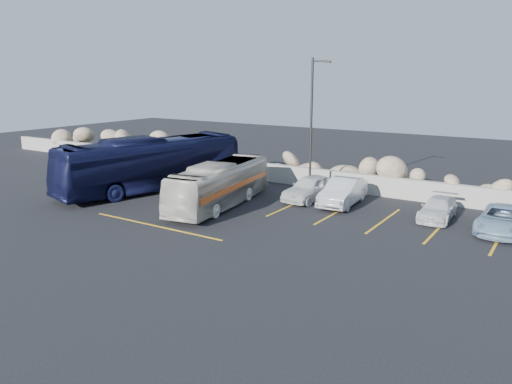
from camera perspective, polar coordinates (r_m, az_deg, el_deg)
The scene contains 11 objects.
ground at distance 23.61m, azimuth -9.99°, elevation -4.35°, with size 90.00×90.00×0.00m, color black.
seawall at distance 32.97m, azimuth 4.23°, elevation 1.92°, with size 60.00×0.40×1.20m, color gray.
riprap_pile at distance 33.88m, azimuth 5.23°, elevation 3.42°, with size 54.00×2.80×2.60m, color #90775E, non-canonical shape.
parking_lines at distance 25.48m, azimuth 6.41°, elevation -2.91°, with size 18.16×9.36×0.01m.
lamppost at distance 29.06m, azimuth 6.42°, elevation 7.72°, with size 1.14×0.18×8.00m.
vintage_bus at distance 27.35m, azimuth -4.13°, elevation 0.88°, with size 2.04×8.72×2.43m, color beige.
tour_coach at distance 31.66m, azimuth -11.89°, elevation 3.18°, with size 2.81×12.01×3.34m, color black.
car_a at distance 28.86m, azimuth 6.23°, elevation 0.49°, with size 1.69×4.21×1.43m, color silver.
car_b at distance 28.03m, azimuth 9.90°, elevation 0.00°, with size 1.55×4.43×1.46m, color silver.
car_c at distance 26.55m, azimuth 20.08°, elevation -1.81°, with size 1.49×3.66×1.06m, color silver.
car_d at distance 25.49m, azimuth 26.40°, elevation -2.84°, with size 2.00×4.34×1.21m, color #86A5BF.
Camera 1 is at (15.46, -16.39, 7.07)m, focal length 35.00 mm.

